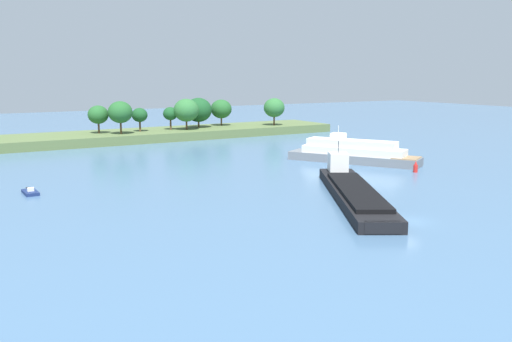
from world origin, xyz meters
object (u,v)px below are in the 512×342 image
fishing_skiff (30,192)px  channel_buoy_red (416,167)px  white_riverboat (353,153)px  cargo_barge (353,191)px

fishing_skiff → channel_buoy_red: size_ratio=2.15×
white_riverboat → channel_buoy_red: size_ratio=12.09×
cargo_barge → fishing_skiff: bearing=145.5°
channel_buoy_red → cargo_barge: bearing=-156.3°
white_riverboat → channel_buoy_red: bearing=-80.3°
fishing_skiff → white_riverboat: (54.18, -2.00, 1.54)m
fishing_skiff → channel_buoy_red: channel_buoy_red is taller
fishing_skiff → cargo_barge: bearing=-34.5°
cargo_barge → fishing_skiff: size_ratio=7.15×
cargo_barge → fishing_skiff: 42.59m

